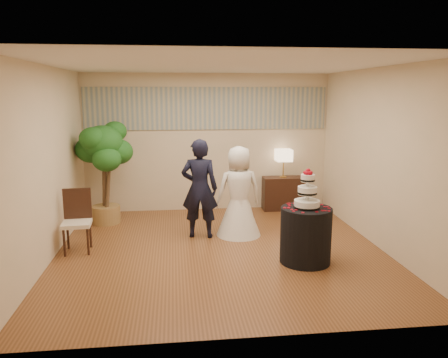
{
  "coord_description": "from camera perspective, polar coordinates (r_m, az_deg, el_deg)",
  "views": [
    {
      "loc": [
        -0.69,
        -6.42,
        2.4
      ],
      "look_at": [
        0.1,
        0.4,
        1.05
      ],
      "focal_mm": 35.0,
      "sensor_mm": 36.0,
      "label": 1
    }
  ],
  "objects": [
    {
      "name": "table_lamp",
      "position": [
        9.09,
        7.78,
        2.04
      ],
      "size": [
        0.31,
        0.31,
        0.58
      ],
      "primitive_type": null,
      "color": "#D0B189",
      "rests_on": "console"
    },
    {
      "name": "wall_front",
      "position": [
        4.1,
        3.28,
        -2.99
      ],
      "size": [
        5.0,
        0.06,
        2.8
      ],
      "primitive_type": "cube",
      "color": "beige",
      "rests_on": "ground"
    },
    {
      "name": "cake_table",
      "position": [
        6.41,
        10.62,
        -7.23
      ],
      "size": [
        0.93,
        0.93,
        0.81
      ],
      "primitive_type": "cylinder",
      "rotation": [
        0.0,
        0.0,
        0.36
      ],
      "color": "black",
      "rests_on": "floor"
    },
    {
      "name": "wall_right",
      "position": [
        7.23,
        19.65,
        2.54
      ],
      "size": [
        0.06,
        5.0,
        2.8
      ],
      "primitive_type": "cube",
      "color": "beige",
      "rests_on": "ground"
    },
    {
      "name": "wall_left",
      "position": [
        6.74,
        -22.12,
        1.78
      ],
      "size": [
        0.06,
        5.0,
        2.8
      ],
      "primitive_type": "cube",
      "color": "beige",
      "rests_on": "ground"
    },
    {
      "name": "wedding_cake",
      "position": [
        6.23,
        10.84,
        -1.21
      ],
      "size": [
        0.37,
        0.37,
        0.57
      ],
      "primitive_type": null,
      "color": "white",
      "rests_on": "cake_table"
    },
    {
      "name": "mural_border",
      "position": [
        8.93,
        -2.2,
        9.19
      ],
      "size": [
        4.9,
        0.02,
        0.85
      ],
      "primitive_type": "cube",
      "color": "gray",
      "rests_on": "wall_back"
    },
    {
      "name": "bride",
      "position": [
        7.39,
        1.95,
        -1.6
      ],
      "size": [
        0.85,
        0.85,
        1.54
      ],
      "primitive_type": "imported",
      "rotation": [
        0.0,
        0.0,
        3.26
      ],
      "color": "white",
      "rests_on": "floor"
    },
    {
      "name": "ficus_tree",
      "position": [
        8.34,
        -15.38,
        0.84
      ],
      "size": [
        1.29,
        1.29,
        1.93
      ],
      "primitive_type": null,
      "rotation": [
        0.0,
        0.0,
        0.93
      ],
      "color": "#1F5A1C",
      "rests_on": "floor"
    },
    {
      "name": "groom",
      "position": [
        7.29,
        -3.2,
        -1.26
      ],
      "size": [
        0.67,
        0.49,
        1.67
      ],
      "primitive_type": "imported",
      "rotation": [
        0.0,
        0.0,
        2.98
      ],
      "color": "black",
      "rests_on": "floor"
    },
    {
      "name": "ceiling",
      "position": [
        6.47,
        -0.49,
        14.68
      ],
      "size": [
        5.0,
        5.0,
        0.0
      ],
      "primitive_type": "cube",
      "color": "white",
      "rests_on": "wall_back"
    },
    {
      "name": "floor",
      "position": [
        6.88,
        -0.45,
        -9.27
      ],
      "size": [
        5.0,
        5.0,
        0.0
      ],
      "primitive_type": "cube",
      "color": "brown",
      "rests_on": "ground"
    },
    {
      "name": "wall_back",
      "position": [
        9.0,
        -2.18,
        4.74
      ],
      "size": [
        5.0,
        0.06,
        2.8
      ],
      "primitive_type": "cube",
      "color": "beige",
      "rests_on": "ground"
    },
    {
      "name": "console",
      "position": [
        9.21,
        7.67,
        -1.87
      ],
      "size": [
        0.84,
        0.38,
        0.69
      ],
      "primitive_type": "cube",
      "rotation": [
        0.0,
        0.0,
        -0.02
      ],
      "color": "black",
      "rests_on": "floor"
    },
    {
      "name": "side_chair",
      "position": [
        7.03,
        -18.69,
        -5.31
      ],
      "size": [
        0.47,
        0.49,
        0.96
      ],
      "primitive_type": null,
      "rotation": [
        0.0,
        0.0,
        0.07
      ],
      "color": "black",
      "rests_on": "floor"
    }
  ]
}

